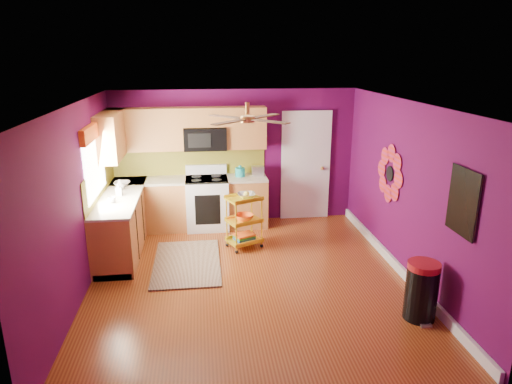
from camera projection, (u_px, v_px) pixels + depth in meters
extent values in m
plane|color=#682B10|center=(250.00, 280.00, 6.55)|extent=(5.00, 5.00, 0.00)
cube|color=#4F0942|center=(235.00, 157.00, 8.56)|extent=(4.50, 0.04, 2.50)
cube|color=#4F0942|center=(282.00, 287.00, 3.81)|extent=(4.50, 0.04, 2.50)
cube|color=#4F0942|center=(78.00, 203.00, 5.92)|extent=(0.04, 5.00, 2.50)
cube|color=#4F0942|center=(407.00, 191.00, 6.45)|extent=(0.04, 5.00, 2.50)
cube|color=silver|center=(249.00, 104.00, 5.82)|extent=(4.50, 5.00, 0.04)
cube|color=white|center=(398.00, 267.00, 6.79)|extent=(0.05, 4.90, 0.14)
cube|color=#9A5A2A|center=(123.00, 223.00, 7.47)|extent=(0.60, 2.30, 0.90)
cube|color=#9A5A2A|center=(191.00, 204.00, 8.41)|extent=(2.80, 0.60, 0.90)
cube|color=beige|center=(120.00, 196.00, 7.33)|extent=(0.63, 2.30, 0.04)
cube|color=beige|center=(190.00, 180.00, 8.27)|extent=(2.80, 0.63, 0.04)
cube|color=black|center=(125.00, 246.00, 7.59)|extent=(0.54, 2.30, 0.10)
cube|color=black|center=(192.00, 224.00, 8.52)|extent=(2.80, 0.54, 0.10)
cube|color=white|center=(207.00, 204.00, 8.41)|extent=(0.76, 0.66, 0.92)
cube|color=black|center=(207.00, 179.00, 8.27)|extent=(0.76, 0.62, 0.03)
cube|color=white|center=(206.00, 169.00, 8.51)|extent=(0.76, 0.06, 0.18)
cube|color=black|center=(208.00, 210.00, 8.11)|extent=(0.45, 0.02, 0.55)
cube|color=#9A5A2A|center=(146.00, 130.00, 8.05)|extent=(1.32, 0.33, 0.75)
cube|color=#9A5A2A|center=(246.00, 128.00, 8.25)|extent=(0.72, 0.33, 0.75)
cube|color=#9A5A2A|center=(204.00, 117.00, 8.11)|extent=(0.76, 0.33, 0.34)
cube|color=#9A5A2A|center=(112.00, 135.00, 7.53)|extent=(0.33, 1.30, 0.75)
cube|color=black|center=(205.00, 138.00, 8.19)|extent=(0.76, 0.38, 0.40)
cube|color=brown|center=(190.00, 161.00, 8.46)|extent=(2.80, 0.01, 0.51)
cube|color=brown|center=(100.00, 180.00, 7.22)|extent=(0.01, 2.30, 0.51)
cube|color=white|center=(94.00, 162.00, 6.83)|extent=(0.03, 1.20, 1.00)
cube|color=#E55514|center=(93.00, 131.00, 6.70)|extent=(0.08, 1.35, 0.22)
cube|color=white|center=(305.00, 167.00, 8.76)|extent=(0.85, 0.04, 2.05)
cube|color=white|center=(306.00, 167.00, 8.74)|extent=(0.95, 0.02, 2.15)
sphere|color=#BF8C3F|center=(322.00, 168.00, 8.75)|extent=(0.07, 0.07, 0.07)
cylinder|color=black|center=(390.00, 174.00, 6.98)|extent=(0.01, 0.24, 0.24)
cube|color=teal|center=(464.00, 202.00, 5.03)|extent=(0.03, 0.52, 0.72)
cube|color=black|center=(462.00, 202.00, 5.03)|extent=(0.01, 0.56, 0.76)
cylinder|color=#BF8C3F|center=(247.00, 108.00, 6.03)|extent=(0.06, 0.06, 0.16)
cylinder|color=#BF8C3F|center=(248.00, 119.00, 6.07)|extent=(0.20, 0.20, 0.08)
cube|color=#4C2D19|center=(265.00, 116.00, 6.36)|extent=(0.47, 0.47, 0.01)
cube|color=#4C2D19|center=(226.00, 117.00, 6.30)|extent=(0.47, 0.47, 0.01)
cube|color=#4C2D19|center=(229.00, 122.00, 5.79)|extent=(0.47, 0.47, 0.01)
cube|color=#4C2D19|center=(271.00, 122.00, 5.85)|extent=(0.47, 0.47, 0.01)
cube|color=black|center=(187.00, 263.00, 7.06)|extent=(1.01, 1.65, 0.02)
cylinder|color=gold|center=(236.00, 227.00, 7.28)|extent=(0.02, 0.02, 0.83)
cylinder|color=gold|center=(262.00, 222.00, 7.51)|extent=(0.02, 0.02, 0.83)
cylinder|color=gold|center=(227.00, 221.00, 7.55)|extent=(0.02, 0.02, 0.83)
cylinder|color=gold|center=(252.00, 216.00, 7.78)|extent=(0.02, 0.02, 0.83)
sphere|color=black|center=(237.00, 252.00, 7.40)|extent=(0.06, 0.06, 0.06)
sphere|color=black|center=(262.00, 246.00, 7.64)|extent=(0.06, 0.06, 0.06)
sphere|color=black|center=(227.00, 245.00, 7.68)|extent=(0.06, 0.06, 0.06)
sphere|color=black|center=(252.00, 239.00, 7.91)|extent=(0.06, 0.06, 0.06)
cube|color=gold|center=(244.00, 199.00, 7.42)|extent=(0.65, 0.57, 0.03)
cube|color=gold|center=(244.00, 221.00, 7.53)|extent=(0.65, 0.57, 0.03)
cube|color=gold|center=(244.00, 240.00, 7.63)|extent=(0.65, 0.57, 0.03)
imported|color=beige|center=(247.00, 195.00, 7.42)|extent=(0.39, 0.39, 0.07)
sphere|color=yellow|center=(247.00, 194.00, 7.42)|extent=(0.10, 0.10, 0.10)
imported|color=#E55514|center=(244.00, 217.00, 7.51)|extent=(0.40, 0.40, 0.10)
cube|color=navy|center=(244.00, 238.00, 7.62)|extent=(0.38, 0.34, 0.04)
cube|color=#267233|center=(244.00, 236.00, 7.61)|extent=(0.38, 0.34, 0.03)
cube|color=#E55514|center=(244.00, 235.00, 7.60)|extent=(0.38, 0.34, 0.03)
cylinder|color=black|center=(421.00, 294.00, 5.52)|extent=(0.40, 0.40, 0.66)
cylinder|color=maroon|center=(424.00, 266.00, 5.41)|extent=(0.39, 0.39, 0.08)
cube|color=beige|center=(426.00, 325.00, 5.43)|extent=(0.13, 0.07, 0.03)
cylinder|color=teal|center=(240.00, 172.00, 8.39)|extent=(0.18, 0.18, 0.16)
sphere|color=teal|center=(240.00, 167.00, 8.36)|extent=(0.06, 0.06, 0.06)
cube|color=beige|center=(258.00, 171.00, 8.43)|extent=(0.22, 0.15, 0.18)
imported|color=#EA3F72|center=(119.00, 189.00, 7.25)|extent=(0.10, 0.10, 0.21)
imported|color=white|center=(120.00, 185.00, 7.56)|extent=(0.14, 0.14, 0.18)
imported|color=white|center=(122.00, 184.00, 7.83)|extent=(0.27, 0.27, 0.07)
imported|color=white|center=(112.00, 200.00, 6.92)|extent=(0.11, 0.11, 0.09)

